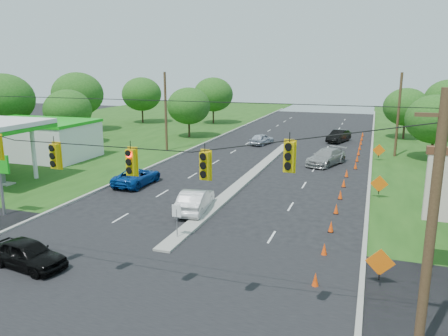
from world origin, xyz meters
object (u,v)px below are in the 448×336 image
at_px(black_sedan, 28,254).
at_px(white_sedan, 195,200).
at_px(blue_pickup, 137,177).
at_px(gas_station, 26,136).

distance_m(black_sedan, white_sedan, 11.38).
bearing_deg(blue_pickup, white_sedan, 147.89).
height_order(white_sedan, blue_pickup, white_sedan).
relative_size(black_sedan, white_sedan, 0.89).
xyz_separation_m(gas_station, blue_pickup, (15.50, -4.58, -1.88)).
distance_m(black_sedan, blue_pickup, 15.51).
height_order(black_sedan, blue_pickup, black_sedan).
bearing_deg(gas_station, blue_pickup, -16.48).
xyz_separation_m(black_sedan, blue_pickup, (-2.78, 15.26, -0.02)).
height_order(gas_station, black_sedan, gas_station).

